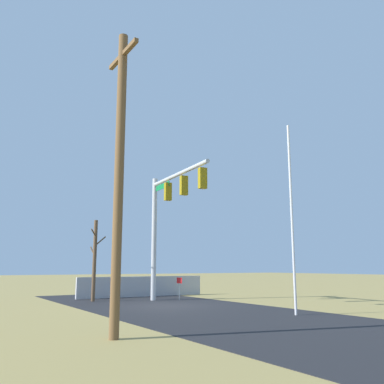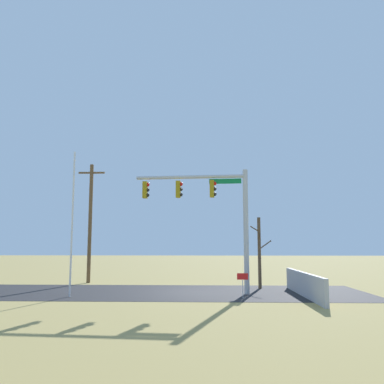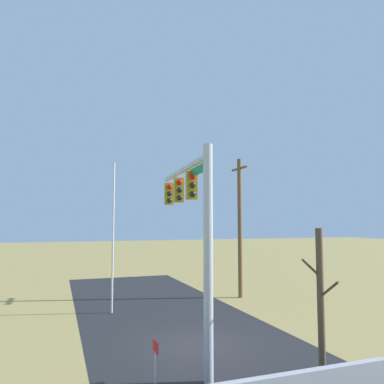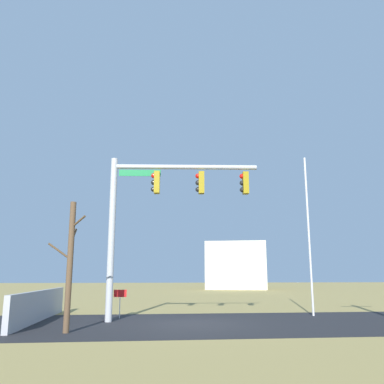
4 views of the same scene
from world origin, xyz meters
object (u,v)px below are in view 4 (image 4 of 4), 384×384
Objects in this scene: bare_tree at (70,264)px; distant_building at (237,266)px; flagpole at (309,234)px; open_sign at (120,297)px; signal_mast at (155,204)px.

bare_tree is 0.56× the size of distant_building.
flagpole reaches higher than open_sign.
distant_building is at bearing -110.14° from bare_tree.
open_sign is at bearing 174.74° from distant_building.
bare_tree is at bearing 175.05° from distant_building.
signal_mast is 4.48m from open_sign.
flagpole is 11.33m from bare_tree.
signal_mast is 5.59× the size of open_sign.
bare_tree is at bearing 44.96° from signal_mast.
bare_tree is (2.89, 2.89, -2.59)m from signal_mast.
open_sign is at bearing -47.76° from signal_mast.
open_sign is at bearing 0.02° from flagpole.
open_sign is 37.21m from distant_building.
flagpole is at bearing -167.72° from signal_mast.
open_sign is (8.85, 0.00, -2.89)m from flagpole.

